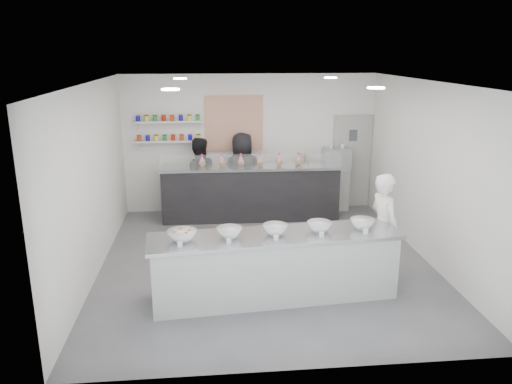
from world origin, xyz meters
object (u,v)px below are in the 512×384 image
espresso_ledge (320,189)px  back_bar (251,192)px  staff_left (199,177)px  staff_right (242,174)px  prep_counter (275,266)px  woman_prep (384,227)px  espresso_machine (336,159)px

espresso_ledge → back_bar: bearing=-163.3°
staff_left → espresso_ledge: bearing=-178.5°
staff_right → prep_counter: bearing=83.4°
staff_right → espresso_ledge: bearing=176.5°
espresso_ledge → staff_right: 1.82m
back_bar → woman_prep: 3.55m
prep_counter → staff_left: size_ratio=2.09×
woman_prep → espresso_ledge: bearing=-11.0°
espresso_machine → staff_right: 2.12m
back_bar → woman_prep: woman_prep is taller
staff_right → back_bar: bearing=107.1°
espresso_machine → woman_prep: 3.55m
prep_counter → staff_left: staff_left is taller
back_bar → staff_right: staff_right is taller
staff_left → woman_prep: bearing=128.5°
prep_counter → woman_prep: woman_prep is taller
prep_counter → woman_prep: (1.77, 0.50, 0.36)m
espresso_ledge → staff_left: 2.73m
prep_counter → staff_right: size_ratio=1.98×
espresso_machine → woman_prep: bearing=-92.3°
espresso_ledge → woman_prep: 3.56m
back_bar → staff_left: (-1.09, 0.30, 0.28)m
prep_counter → staff_left: 4.03m
espresso_ledge → espresso_machine: bearing=0.0°
espresso_machine → staff_left: (-3.04, -0.18, -0.31)m
prep_counter → espresso_machine: bearing=59.7°
prep_counter → woman_prep: size_ratio=2.11×
espresso_ledge → staff_right: size_ratio=0.70×
espresso_ledge → woman_prep: bearing=-86.7°
woman_prep → staff_left: (-2.90, 3.35, 0.01)m
back_bar → woman_prep: bearing=-58.3°
espresso_ledge → espresso_machine: size_ratio=2.14×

